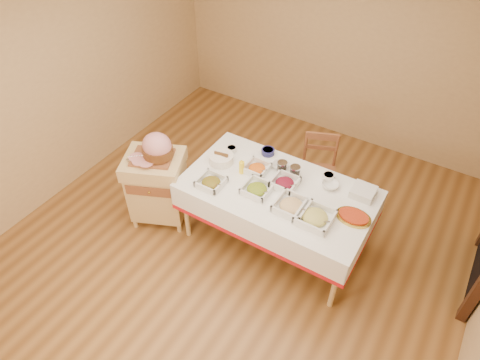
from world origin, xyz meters
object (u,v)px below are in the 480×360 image
at_px(butcher_cart, 157,185).
at_px(preserve_jar_left, 282,168).
at_px(dining_chair, 318,171).
at_px(plate_stack, 363,192).
at_px(mustard_bottle, 242,167).
at_px(brass_platter, 353,217).
at_px(ham_on_board, 156,148).
at_px(dining_table, 277,200).
at_px(preserve_jar_right, 295,172).
at_px(bread_basket, 221,158).

xyz_separation_m(butcher_cart, preserve_jar_left, (1.16, 0.58, 0.34)).
xyz_separation_m(butcher_cart, dining_chair, (1.35, 1.13, -0.03)).
bearing_deg(plate_stack, butcher_cart, -160.70).
height_order(mustard_bottle, brass_platter, mustard_bottle).
bearing_deg(ham_on_board, dining_chair, 40.04).
bearing_deg(mustard_bottle, plate_stack, 16.06).
xyz_separation_m(dining_chair, plate_stack, (0.61, -0.45, 0.35)).
xyz_separation_m(dining_table, preserve_jar_right, (0.06, 0.23, 0.22)).
bearing_deg(bread_basket, butcher_cart, -145.37).
height_order(preserve_jar_right, plate_stack, preserve_jar_right).
relative_size(bread_basket, brass_platter, 0.79).
bearing_deg(dining_chair, plate_stack, -36.09).
height_order(preserve_jar_left, preserve_jar_right, preserve_jar_right).
bearing_deg(butcher_cart, preserve_jar_left, 26.35).
height_order(butcher_cart, preserve_jar_right, preserve_jar_right).
bearing_deg(plate_stack, bread_basket, -168.07).
bearing_deg(dining_table, mustard_bottle, 178.62).
bearing_deg(preserve_jar_left, mustard_bottle, -147.19).
relative_size(butcher_cart, mustard_bottle, 4.97).
bearing_deg(mustard_bottle, butcher_cart, -156.48).
height_order(ham_on_board, bread_basket, ham_on_board).
distance_m(dining_chair, mustard_bottle, 1.01).
xyz_separation_m(bread_basket, plate_stack, (1.39, 0.29, -0.01)).
bearing_deg(preserve_jar_right, preserve_jar_left, -178.50).
xyz_separation_m(ham_on_board, mustard_bottle, (0.79, 0.33, -0.12)).
relative_size(ham_on_board, plate_stack, 2.02).
relative_size(dining_chair, preserve_jar_left, 6.78).
bearing_deg(bread_basket, brass_platter, -1.44).
distance_m(dining_chair, plate_stack, 0.83).
bearing_deg(dining_chair, butcher_cart, -140.02).
bearing_deg(butcher_cart, dining_table, 15.75).
xyz_separation_m(dining_table, preserve_jar_left, (-0.08, 0.23, 0.22)).
relative_size(preserve_jar_left, preserve_jar_right, 0.99).
distance_m(dining_chair, ham_on_board, 1.78).
bearing_deg(preserve_jar_left, bread_basket, -162.84).
bearing_deg(dining_chair, ham_on_board, -139.96).
distance_m(ham_on_board, mustard_bottle, 0.86).
bearing_deg(dining_table, plate_stack, 25.09).
relative_size(preserve_jar_right, mustard_bottle, 0.77).
bearing_deg(preserve_jar_right, mustard_bottle, -155.20).
bearing_deg(ham_on_board, preserve_jar_left, 25.83).
xyz_separation_m(dining_table, bread_basket, (-0.68, 0.04, 0.21)).
distance_m(preserve_jar_right, bread_basket, 0.76).
height_order(dining_table, bread_basket, bread_basket).
distance_m(dining_chair, preserve_jar_left, 0.69).
relative_size(ham_on_board, preserve_jar_left, 3.34).
height_order(preserve_jar_right, brass_platter, preserve_jar_right).
bearing_deg(preserve_jar_right, dining_chair, 85.15).
distance_m(butcher_cart, bread_basket, 0.77).
xyz_separation_m(dining_table, brass_platter, (0.75, 0.01, 0.18)).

